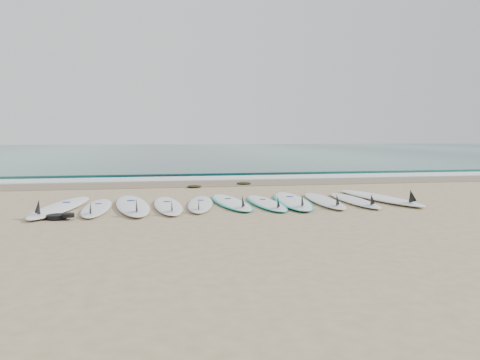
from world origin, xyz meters
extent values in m
plane|color=tan|center=(0.00, 0.00, 0.00)|extent=(120.00, 120.00, 0.00)
cube|color=#1A5954|center=(0.00, 32.50, 0.01)|extent=(120.00, 55.00, 0.03)
cube|color=#71614B|center=(0.00, 4.10, 0.01)|extent=(120.00, 1.80, 0.01)
cube|color=silver|center=(0.00, 5.50, 0.02)|extent=(120.00, 1.40, 0.04)
cube|color=#1A5954|center=(0.00, 7.00, 0.05)|extent=(120.00, 1.00, 0.10)
ellipsoid|color=white|center=(-3.23, -0.02, 0.05)|extent=(1.05, 2.87, 0.09)
cone|color=black|center=(-3.41, -1.03, 0.21)|extent=(0.29, 0.34, 0.30)
cylinder|color=navy|center=(-3.19, 0.25, 0.10)|extent=(0.19, 0.19, 0.01)
ellipsoid|color=white|center=(-2.57, -0.18, 0.04)|extent=(0.50, 2.34, 0.08)
cone|color=black|center=(-2.58, -1.03, 0.18)|extent=(0.20, 0.25, 0.25)
cylinder|color=navy|center=(-2.57, 0.05, 0.08)|extent=(0.14, 0.14, 0.01)
ellipsoid|color=white|center=(-1.93, -0.03, 0.05)|extent=(0.91, 2.92, 0.09)
cone|color=black|center=(-1.82, -1.07, 0.22)|extent=(0.28, 0.33, 0.31)
cylinder|color=navy|center=(-1.97, 0.24, 0.10)|extent=(0.18, 0.18, 0.01)
ellipsoid|color=white|center=(-1.26, -0.16, 0.04)|extent=(0.62, 2.48, 0.08)
cone|color=black|center=(-1.22, -1.06, 0.19)|extent=(0.22, 0.27, 0.26)
cylinder|color=navy|center=(-1.27, 0.08, 0.08)|extent=(0.15, 0.15, 0.01)
ellipsoid|color=white|center=(-0.62, -0.05, 0.04)|extent=(0.79, 2.36, 0.07)
cone|color=black|center=(-0.73, -0.89, 0.18)|extent=(0.23, 0.27, 0.25)
cylinder|color=navy|center=(-0.59, 0.17, 0.08)|extent=(0.15, 0.15, 0.01)
ellipsoid|color=white|center=(0.01, 0.06, 0.04)|extent=(0.71, 2.49, 0.08)
ellipsoid|color=#07B9AC|center=(0.01, 0.06, 0.04)|extent=(0.80, 2.52, 0.06)
cone|color=black|center=(0.08, -0.84, 0.19)|extent=(0.23, 0.28, 0.26)
cylinder|color=navy|center=(-0.01, 0.29, 0.08)|extent=(0.15, 0.15, 0.01)
ellipsoid|color=white|center=(0.69, -0.15, 0.04)|extent=(0.55, 2.31, 0.07)
ellipsoid|color=#07B9AC|center=(0.69, -0.15, 0.03)|extent=(0.63, 2.33, 0.05)
cone|color=black|center=(0.71, -0.99, 0.17)|extent=(0.20, 0.25, 0.25)
cylinder|color=navy|center=(0.68, 0.07, 0.08)|extent=(0.14, 0.14, 0.01)
ellipsoid|color=white|center=(1.29, 0.01, 0.05)|extent=(0.88, 2.80, 0.09)
ellipsoid|color=#07B9AC|center=(1.29, 0.01, 0.04)|extent=(0.98, 2.83, 0.06)
cone|color=black|center=(1.17, -0.99, 0.21)|extent=(0.26, 0.32, 0.29)
cylinder|color=navy|center=(1.32, 0.27, 0.09)|extent=(0.18, 0.18, 0.01)
ellipsoid|color=silver|center=(1.93, -0.07, 0.04)|extent=(0.70, 2.51, 0.08)
cone|color=black|center=(1.86, -0.97, 0.19)|extent=(0.23, 0.28, 0.26)
ellipsoid|color=white|center=(2.56, -0.14, 0.04)|extent=(0.55, 2.40, 0.08)
cone|color=black|center=(2.54, -1.01, 0.18)|extent=(0.21, 0.26, 0.25)
ellipsoid|color=white|center=(3.24, 0.09, 0.05)|extent=(1.02, 2.90, 0.09)
cone|color=black|center=(3.40, -0.94, 0.22)|extent=(0.28, 0.34, 0.30)
ellipsoid|color=black|center=(-0.46, 3.12, 0.04)|extent=(0.38, 0.30, 0.07)
ellipsoid|color=black|center=(0.98, 3.64, 0.04)|extent=(0.41, 0.32, 0.08)
cylinder|color=black|center=(-3.11, -1.11, 0.04)|extent=(0.32, 0.32, 0.08)
cylinder|color=black|center=(-2.91, -1.21, 0.08)|extent=(0.20, 0.20, 0.06)
camera|label=1|loc=(-1.53, -9.18, 1.39)|focal=35.00mm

